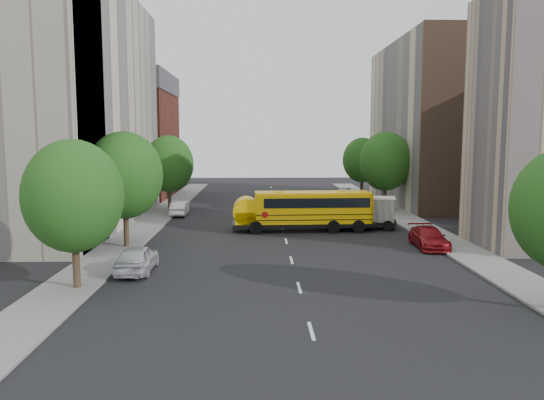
{
  "coord_description": "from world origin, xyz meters",
  "views": [
    {
      "loc": [
        -2.07,
        -39.76,
        7.45
      ],
      "look_at": [
        -0.91,
        2.0,
        2.55
      ],
      "focal_mm": 35.0,
      "sensor_mm": 36.0,
      "label": 1
    }
  ],
  "objects_px": {
    "school_bus": "(302,209)",
    "street_tree_2": "(169,164)",
    "street_tree_0": "(73,196)",
    "parked_car_1": "(179,208)",
    "street_tree_1": "(124,175)",
    "street_tree_4": "(385,161)",
    "safari_truck": "(359,212)",
    "parked_car_3": "(429,238)",
    "tower_crane": "(515,1)",
    "parked_car_5": "(345,193)",
    "street_tree_5": "(362,160)",
    "parked_car_0": "(137,258)"
  },
  "relations": [
    {
      "from": "street_tree_5",
      "to": "school_bus",
      "type": "distance_m",
      "value": 25.68
    },
    {
      "from": "street_tree_5",
      "to": "parked_car_5",
      "type": "xyz_separation_m",
      "value": [
        -2.2,
        -0.47,
        -4.06
      ]
    },
    {
      "from": "parked_car_0",
      "to": "parked_car_1",
      "type": "xyz_separation_m",
      "value": [
        -0.8,
        21.76,
        -0.1
      ]
    },
    {
      "from": "street_tree_1",
      "to": "street_tree_2",
      "type": "relative_size",
      "value": 1.03
    },
    {
      "from": "parked_car_5",
      "to": "street_tree_4",
      "type": "bearing_deg",
      "value": -77.22
    },
    {
      "from": "street_tree_2",
      "to": "street_tree_5",
      "type": "height_order",
      "value": "street_tree_2"
    },
    {
      "from": "street_tree_0",
      "to": "street_tree_2",
      "type": "distance_m",
      "value": 28.0
    },
    {
      "from": "tower_crane",
      "to": "street_tree_4",
      "type": "distance_m",
      "value": 30.71
    },
    {
      "from": "tower_crane",
      "to": "safari_truck",
      "type": "bearing_deg",
      "value": -134.24
    },
    {
      "from": "safari_truck",
      "to": "parked_car_5",
      "type": "bearing_deg",
      "value": 96.15
    },
    {
      "from": "street_tree_5",
      "to": "street_tree_0",
      "type": "bearing_deg",
      "value": -118.81
    },
    {
      "from": "safari_truck",
      "to": "street_tree_2",
      "type": "bearing_deg",
      "value": 161.17
    },
    {
      "from": "parked_car_5",
      "to": "street_tree_0",
      "type": "bearing_deg",
      "value": -114.63
    },
    {
      "from": "street_tree_1",
      "to": "parked_car_5",
      "type": "relative_size",
      "value": 2.03
    },
    {
      "from": "parked_car_5",
      "to": "street_tree_2",
      "type": "bearing_deg",
      "value": -147.81
    },
    {
      "from": "tower_crane",
      "to": "safari_truck",
      "type": "height_order",
      "value": "tower_crane"
    },
    {
      "from": "parked_car_3",
      "to": "parked_car_5",
      "type": "relative_size",
      "value": 1.24
    },
    {
      "from": "street_tree_1",
      "to": "safari_truck",
      "type": "bearing_deg",
      "value": 23.23
    },
    {
      "from": "street_tree_1",
      "to": "safari_truck",
      "type": "xyz_separation_m",
      "value": [
        17.35,
        7.45,
        -3.56
      ]
    },
    {
      "from": "parked_car_0",
      "to": "parked_car_5",
      "type": "bearing_deg",
      "value": -116.16
    },
    {
      "from": "tower_crane",
      "to": "safari_truck",
      "type": "distance_m",
      "value": 41.32
    },
    {
      "from": "street_tree_1",
      "to": "street_tree_4",
      "type": "bearing_deg",
      "value": 39.29
    },
    {
      "from": "parked_car_3",
      "to": "tower_crane",
      "type": "bearing_deg",
      "value": 59.63
    },
    {
      "from": "school_bus",
      "to": "parked_car_0",
      "type": "relative_size",
      "value": 2.52
    },
    {
      "from": "parked_car_3",
      "to": "parked_car_5",
      "type": "bearing_deg",
      "value": 93.55
    },
    {
      "from": "street_tree_5",
      "to": "parked_car_1",
      "type": "bearing_deg",
      "value": -144.1
    },
    {
      "from": "school_bus",
      "to": "parked_car_5",
      "type": "relative_size",
      "value": 2.97
    },
    {
      "from": "safari_truck",
      "to": "parked_car_1",
      "type": "relative_size",
      "value": 1.55
    },
    {
      "from": "parked_car_0",
      "to": "parked_car_5",
      "type": "relative_size",
      "value": 1.18
    },
    {
      "from": "tower_crane",
      "to": "street_tree_0",
      "type": "relative_size",
      "value": 4.82
    },
    {
      "from": "street_tree_5",
      "to": "parked_car_0",
      "type": "distance_m",
      "value": 41.87
    },
    {
      "from": "street_tree_0",
      "to": "parked_car_3",
      "type": "relative_size",
      "value": 1.54
    },
    {
      "from": "street_tree_4",
      "to": "school_bus",
      "type": "relative_size",
      "value": 0.7
    },
    {
      "from": "safari_truck",
      "to": "parked_car_1",
      "type": "bearing_deg",
      "value": 166.89
    },
    {
      "from": "tower_crane",
      "to": "parked_car_1",
      "type": "xyz_separation_m",
      "value": [
        -39.85,
        -16.91,
        -23.79
      ]
    },
    {
      "from": "school_bus",
      "to": "street_tree_2",
      "type": "bearing_deg",
      "value": 134.71
    },
    {
      "from": "parked_car_0",
      "to": "parked_car_3",
      "type": "distance_m",
      "value": 19.39
    },
    {
      "from": "street_tree_0",
      "to": "parked_car_1",
      "type": "distance_m",
      "value": 25.43
    },
    {
      "from": "school_bus",
      "to": "street_tree_1",
      "type": "bearing_deg",
      "value": -155.62
    },
    {
      "from": "street_tree_5",
      "to": "parked_car_5",
      "type": "height_order",
      "value": "street_tree_5"
    },
    {
      "from": "street_tree_2",
      "to": "parked_car_1",
      "type": "distance_m",
      "value": 5.25
    },
    {
      "from": "street_tree_5",
      "to": "safari_truck",
      "type": "xyz_separation_m",
      "value": [
        -4.65,
        -22.55,
        -3.31
      ]
    },
    {
      "from": "parked_car_0",
      "to": "street_tree_4",
      "type": "bearing_deg",
      "value": -128.98
    },
    {
      "from": "street_tree_0",
      "to": "parked_car_3",
      "type": "xyz_separation_m",
      "value": [
        20.6,
        9.45,
        -3.94
      ]
    },
    {
      "from": "tower_crane",
      "to": "street_tree_1",
      "type": "relative_size",
      "value": 4.52
    },
    {
      "from": "street_tree_0",
      "to": "parked_car_0",
      "type": "bearing_deg",
      "value": 56.48
    },
    {
      "from": "parked_car_0",
      "to": "safari_truck",
      "type": "bearing_deg",
      "value": -137.24
    },
    {
      "from": "parked_car_0",
      "to": "parked_car_1",
      "type": "relative_size",
      "value": 1.1
    },
    {
      "from": "street_tree_1",
      "to": "parked_car_1",
      "type": "xyz_separation_m",
      "value": [
        1.4,
        15.09,
        -4.27
      ]
    },
    {
      "from": "school_bus",
      "to": "safari_truck",
      "type": "relative_size",
      "value": 1.79
    }
  ]
}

